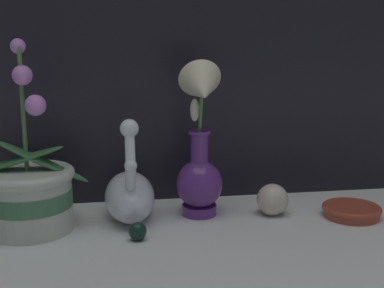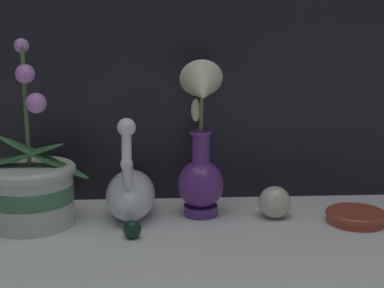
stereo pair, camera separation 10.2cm
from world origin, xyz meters
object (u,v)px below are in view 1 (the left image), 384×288
orchid_potted_plant (29,192)px  blue_vase (200,154)px  swan_figurine (130,193)px  amber_dish (351,210)px  glass_sphere (272,200)px

orchid_potted_plant → blue_vase: (0.33, 0.03, 0.05)m
swan_figurine → amber_dish: 0.44m
blue_vase → orchid_potted_plant: bearing=-175.3°
orchid_potted_plant → glass_sphere: size_ratio=5.49×
blue_vase → amber_dish: size_ratio=2.66×
orchid_potted_plant → amber_dish: orchid_potted_plant is taller
swan_figurine → glass_sphere: 0.29m
glass_sphere → swan_figurine: bearing=175.9°
glass_sphere → blue_vase: bearing=173.8°
blue_vase → glass_sphere: size_ratio=4.87×
orchid_potted_plant → amber_dish: bearing=-2.2°
blue_vase → swan_figurine: bearing=178.1°
orchid_potted_plant → swan_figurine: (0.19, 0.03, -0.02)m
orchid_potted_plant → swan_figurine: size_ratio=1.66×
glass_sphere → amber_dish: size_ratio=0.55×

